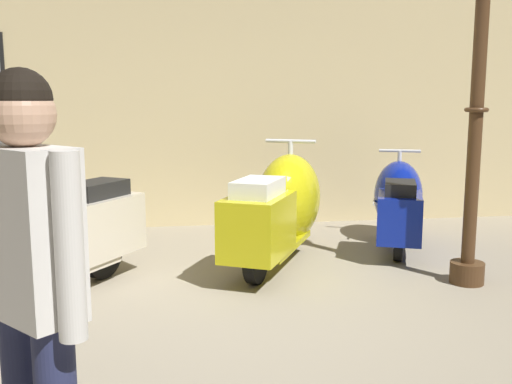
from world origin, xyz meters
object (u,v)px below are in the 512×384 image
Objects in this scene: scooter_1 at (281,207)px; visitor_1 at (32,277)px; scooter_2 at (398,203)px; lamppost at (476,113)px; scooter_0 at (37,239)px.

visitor_1 is at bearing -177.12° from scooter_1.
scooter_2 is 1.65m from lamppost.
scooter_0 is at bearing 60.16° from visitor_1.
scooter_1 reaches higher than scooter_0.
visitor_1 is at bearing 164.44° from scooter_2.
visitor_1 reaches higher than scooter_2.
scooter_0 is 2.53m from visitor_1.
scooter_1 is at bearing 147.28° from lamppost.
scooter_0 is 3.61m from scooter_2.
scooter_0 is 0.94× the size of scooter_1.
lamppost reaches higher than visitor_1.
scooter_1 is 1.91m from lamppost.
lamppost is (3.43, 0.00, 0.91)m from scooter_0.
scooter_2 is 1.03× the size of visitor_1.
lamppost is (0.08, -1.34, 0.96)m from scooter_2.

